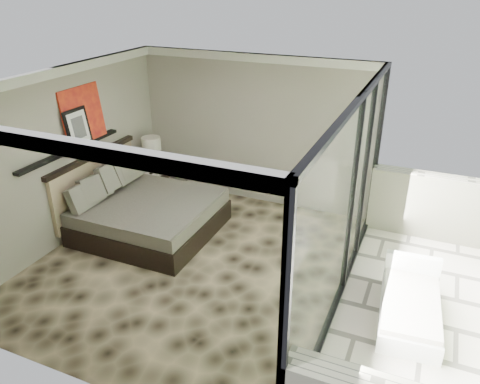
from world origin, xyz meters
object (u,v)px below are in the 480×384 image
at_px(bed, 144,212).
at_px(nightstand, 151,181).
at_px(table_lamp, 152,149).
at_px(lounger, 410,307).

distance_m(bed, nightstand, 1.50).
xyz_separation_m(table_lamp, lounger, (5.08, -1.92, -0.77)).
bearing_deg(table_lamp, bed, -63.27).
bearing_deg(lounger, nightstand, 154.95).
xyz_separation_m(nightstand, table_lamp, (0.06, 0.03, 0.66)).
xyz_separation_m(bed, lounger, (4.40, -0.58, -0.18)).
bearing_deg(nightstand, table_lamp, 9.34).
height_order(table_lamp, lounger, table_lamp).
relative_size(nightstand, lounger, 0.38).
relative_size(bed, nightstand, 3.83).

